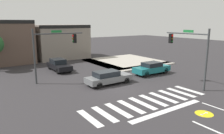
{
  "coord_description": "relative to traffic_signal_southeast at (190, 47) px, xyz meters",
  "views": [
    {
      "loc": [
        -11.03,
        -15.79,
        6.04
      ],
      "look_at": [
        0.54,
        1.22,
        1.69
      ],
      "focal_mm": 34.06,
      "sensor_mm": 36.0,
      "label": 1
    }
  ],
  "objects": [
    {
      "name": "ground_plane",
      "position": [
        -6.09,
        3.52,
        -3.76
      ],
      "size": [
        120.0,
        120.0,
        0.0
      ],
      "primitive_type": "plane",
      "color": "#302D30"
    },
    {
      "name": "car_gray",
      "position": [
        -5.99,
        4.76,
        -3.07
      ],
      "size": [
        4.69,
        1.74,
        1.36
      ],
      "color": "slate",
      "rests_on": "ground_plane"
    },
    {
      "name": "curb_corner_northeast",
      "position": [
        2.4,
        12.94,
        -3.69
      ],
      "size": [
        10.0,
        10.6,
        0.15
      ],
      "color": "#B2AA9E",
      "rests_on": "ground_plane"
    },
    {
      "name": "car_black",
      "position": [
        -7.87,
        13.31,
        -3.02
      ],
      "size": [
        1.75,
        4.61,
        1.47
      ],
      "rotation": [
        0.0,
        0.0,
        -1.57
      ],
      "color": "black",
      "rests_on": "ground_plane"
    },
    {
      "name": "traffic_signal_southeast",
      "position": [
        0.0,
        0.0,
        0.0
      ],
      "size": [
        0.32,
        4.71,
        5.51
      ],
      "rotation": [
        0.0,
        0.0,
        1.57
      ],
      "color": "#383A3D",
      "rests_on": "ground_plane"
    },
    {
      "name": "bike_detector_marking",
      "position": [
        -4.47,
        -4.73,
        -3.76
      ],
      "size": [
        1.2,
        1.2,
        0.01
      ],
      "color": "yellow",
      "rests_on": "ground_plane"
    },
    {
      "name": "traffic_signal_northwest",
      "position": [
        -9.9,
        8.9,
        -0.04
      ],
      "size": [
        5.31,
        0.32,
        5.44
      ],
      "color": "#383A3D",
      "rests_on": "ground_plane"
    },
    {
      "name": "storefront_row",
      "position": [
        -7.9,
        22.44,
        -0.77
      ],
      "size": [
        16.26,
        6.31,
        6.35
      ],
      "color": "brown",
      "rests_on": "ground_plane"
    },
    {
      "name": "car_teal",
      "position": [
        0.53,
        5.33,
        -3.03
      ],
      "size": [
        4.63,
        1.73,
        1.44
      ],
      "color": "#196B70",
      "rests_on": "ground_plane"
    },
    {
      "name": "crosswalk_near",
      "position": [
        -6.09,
        -0.98,
        -3.76
      ],
      "size": [
        10.69,
        2.92,
        0.01
      ],
      "color": "silver",
      "rests_on": "ground_plane"
    }
  ]
}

